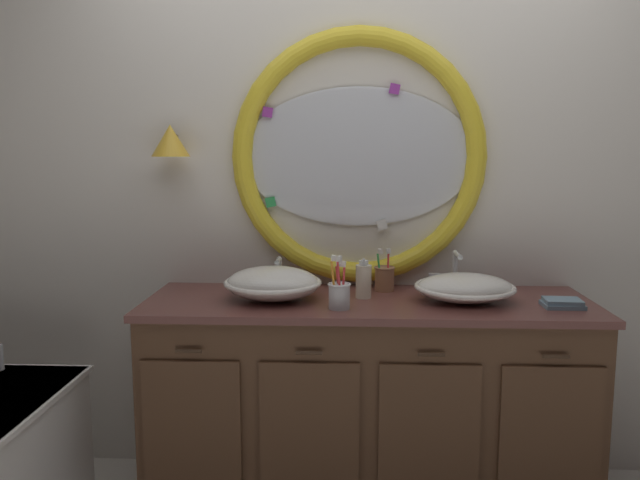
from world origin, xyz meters
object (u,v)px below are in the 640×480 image
at_px(toothbrush_holder_left, 339,294).
at_px(folded_hand_towel, 562,303).
at_px(soap_dispenser, 364,280).
at_px(sink_basin_right, 465,288).
at_px(toothbrush_holder_right, 384,278).
at_px(sink_basin_left, 273,283).

relative_size(toothbrush_holder_left, folded_hand_towel, 1.40).
relative_size(toothbrush_holder_left, soap_dispenser, 1.26).
relative_size(sink_basin_right, toothbrush_holder_left, 1.91).
bearing_deg(soap_dispenser, toothbrush_holder_right, 55.01).
distance_m(sink_basin_left, folded_hand_towel, 1.17).
xyz_separation_m(toothbrush_holder_right, soap_dispenser, (-0.10, -0.14, 0.02)).
relative_size(sink_basin_left, toothbrush_holder_right, 2.13).
xyz_separation_m(sink_basin_right, folded_hand_towel, (0.37, -0.07, -0.04)).
height_order(toothbrush_holder_right, soap_dispenser, toothbrush_holder_right).
distance_m(toothbrush_holder_left, toothbrush_holder_right, 0.38).
xyz_separation_m(sink_basin_right, soap_dispenser, (-0.41, 0.05, 0.02)).
bearing_deg(folded_hand_towel, soap_dispenser, 171.02).
bearing_deg(sink_basin_right, toothbrush_holder_left, -165.29).
relative_size(toothbrush_holder_right, soap_dispenser, 1.12).
xyz_separation_m(soap_dispenser, folded_hand_towel, (0.79, -0.12, -0.06)).
distance_m(sink_basin_left, soap_dispenser, 0.38).
relative_size(sink_basin_right, soap_dispenser, 2.41).
height_order(toothbrush_holder_left, folded_hand_towel, toothbrush_holder_left).
distance_m(sink_basin_left, toothbrush_holder_left, 0.31).
bearing_deg(sink_basin_left, toothbrush_holder_right, 22.06).
bearing_deg(toothbrush_holder_right, sink_basin_right, -31.12).
distance_m(sink_basin_right, toothbrush_holder_left, 0.53).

